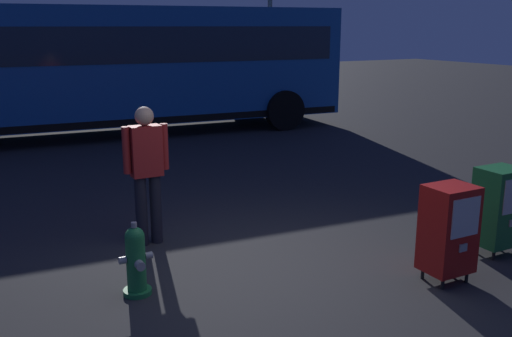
# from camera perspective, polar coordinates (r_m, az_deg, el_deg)

# --- Properties ---
(ground_plane) EXTENTS (60.00, 60.00, 0.00)m
(ground_plane) POSITION_cam_1_polar(r_m,az_deg,el_deg) (6.09, 2.86, -11.01)
(ground_plane) COLOR #262628
(fire_hydrant) EXTENTS (0.33, 0.31, 0.75)m
(fire_hydrant) POSITION_cam_1_polar(r_m,az_deg,el_deg) (5.78, -11.82, -8.95)
(fire_hydrant) COLOR #1E7238
(fire_hydrant) RESTS_ON ground_plane
(newspaper_box_primary) EXTENTS (0.48, 0.42, 1.02)m
(newspaper_box_primary) POSITION_cam_1_polar(r_m,az_deg,el_deg) (6.18, 18.56, -5.68)
(newspaper_box_primary) COLOR black
(newspaper_box_primary) RESTS_ON ground_plane
(newspaper_box_secondary) EXTENTS (0.48, 0.42, 1.02)m
(newspaper_box_secondary) POSITION_cam_1_polar(r_m,az_deg,el_deg) (7.12, 22.91, -3.49)
(newspaper_box_secondary) COLOR black
(newspaper_box_secondary) RESTS_ON ground_plane
(pedestrian) EXTENTS (0.55, 0.22, 1.67)m
(pedestrian) POSITION_cam_1_polar(r_m,az_deg,el_deg) (6.89, -10.80, 0.07)
(pedestrian) COLOR black
(pedestrian) RESTS_ON ground_plane
(bus_near) EXTENTS (10.65, 3.37, 3.00)m
(bus_near) POSITION_cam_1_polar(r_m,az_deg,el_deg) (14.39, -12.84, 10.22)
(bus_near) COLOR #19519E
(bus_near) RESTS_ON ground_plane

